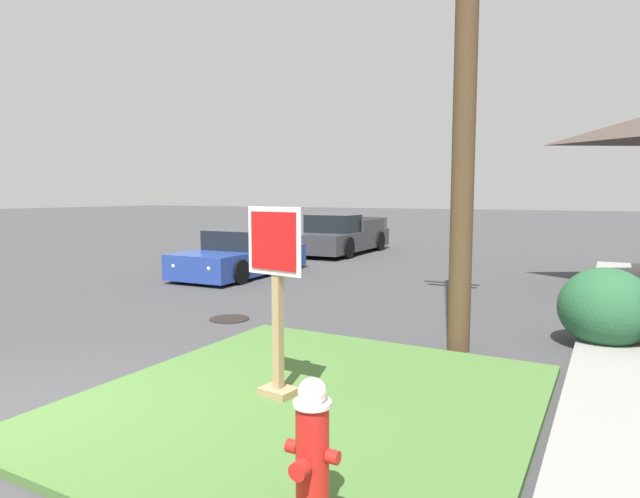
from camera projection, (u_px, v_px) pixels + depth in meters
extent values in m
plane|color=#3D3D3F|center=(20.00, 415.00, 5.38)|extent=(160.00, 160.00, 0.00)
cube|color=#477033|center=(308.00, 401.00, 5.64)|extent=(4.46, 4.83, 0.08)
cylinder|color=red|center=(312.00, 457.00, 3.49)|extent=(0.22, 0.22, 0.69)
cylinder|color=silver|center=(312.00, 403.00, 3.46)|extent=(0.25, 0.25, 0.03)
sphere|color=silver|center=(312.00, 392.00, 3.45)|extent=(0.19, 0.19, 0.19)
cube|color=silver|center=(312.00, 381.00, 3.44)|extent=(0.04, 0.04, 0.04)
cylinder|color=red|center=(293.00, 446.00, 3.56)|extent=(0.08, 0.09, 0.09)
cylinder|color=red|center=(333.00, 457.00, 3.42)|extent=(0.08, 0.09, 0.09)
cylinder|color=red|center=(300.00, 470.00, 3.36)|extent=(0.12, 0.09, 0.12)
cube|color=#A3845B|center=(278.00, 305.00, 5.62)|extent=(0.10, 0.10, 1.94)
cube|color=#A3845B|center=(278.00, 391.00, 5.71)|extent=(0.39, 0.33, 0.08)
cube|color=white|center=(274.00, 241.00, 5.51)|extent=(0.70, 0.10, 0.70)
cube|color=red|center=(273.00, 241.00, 5.49)|extent=(0.59, 0.09, 0.60)
cylinder|color=black|center=(230.00, 319.00, 9.53)|extent=(0.70, 0.70, 0.02)
cube|color=#233D93|center=(241.00, 260.00, 14.76)|extent=(1.97, 4.31, 0.64)
cube|color=black|center=(245.00, 239.00, 14.89)|extent=(1.62, 2.01, 0.56)
cylinder|color=black|center=(239.00, 272.00, 13.22)|extent=(0.25, 0.63, 0.62)
cylinder|color=black|center=(185.00, 268.00, 13.97)|extent=(0.25, 0.63, 0.62)
cylinder|color=black|center=(292.00, 260.00, 15.57)|extent=(0.25, 0.63, 0.62)
cylinder|color=black|center=(243.00, 257.00, 16.32)|extent=(0.25, 0.63, 0.62)
sphere|color=white|center=(210.00, 268.00, 12.67)|extent=(0.14, 0.14, 0.14)
sphere|color=red|center=(295.00, 252.00, 16.37)|extent=(0.12, 0.12, 0.12)
sphere|color=white|center=(174.00, 266.00, 13.15)|extent=(0.14, 0.14, 0.14)
sphere|color=red|center=(265.00, 250.00, 16.84)|extent=(0.12, 0.12, 0.12)
cube|color=#38383D|center=(341.00, 240.00, 20.33)|extent=(2.15, 5.20, 0.68)
cube|color=black|center=(333.00, 224.00, 19.63)|extent=(1.79, 1.39, 0.68)
cube|color=#38383D|center=(373.00, 225.00, 20.65)|extent=(0.17, 2.16, 0.44)
cube|color=#38383D|center=(329.00, 223.00, 21.49)|extent=(0.17, 2.16, 0.44)
cube|color=#38383D|center=(366.00, 222.00, 22.51)|extent=(1.79, 0.16, 0.44)
cylinder|color=black|center=(347.00, 248.00, 18.55)|extent=(0.29, 0.77, 0.76)
cylinder|color=black|center=(300.00, 245.00, 19.39)|extent=(0.29, 0.77, 0.76)
cylinder|color=black|center=(379.00, 241.00, 21.29)|extent=(0.29, 0.77, 0.76)
cylinder|color=black|center=(336.00, 239.00, 22.13)|extent=(0.29, 0.77, 0.76)
ellipsoid|color=#265935|center=(605.00, 308.00, 7.73)|extent=(1.29, 1.29, 1.16)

